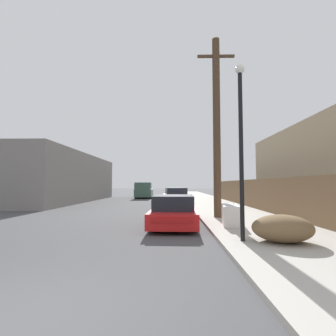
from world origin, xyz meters
TOP-DOWN VIEW (x-y plane):
  - sidewalk_curb at (5.30, 23.50)m, footprint 4.20×63.00m
  - discarded_fridge at (4.16, 7.32)m, footprint 0.84×1.75m
  - parked_sports_car_red at (1.97, 7.71)m, footprint 1.92×4.66m
  - car_parked_mid at (2.16, 17.88)m, footprint 2.13×4.62m
  - pickup_truck at (-1.56, 28.99)m, footprint 2.12×5.44m
  - utility_pole at (4.04, 9.51)m, footprint 1.80×0.35m
  - street_lamp at (3.83, 4.35)m, footprint 0.26×0.26m
  - brush_pile at (4.86, 4.24)m, footprint 1.60×1.44m
  - wooden_fence at (7.25, 15.57)m, footprint 0.08×30.56m
  - building_left_block at (-9.63, 22.59)m, footprint 7.00×18.45m
  - building_right_house at (12.62, 15.09)m, footprint 6.00×12.35m

SIDE VIEW (x-z plane):
  - sidewalk_curb at x=5.30m, z-range 0.00..0.12m
  - brush_pile at x=4.86m, z-range 0.12..0.84m
  - discarded_fridge at x=4.16m, z-range 0.11..0.88m
  - parked_sports_car_red at x=1.97m, z-range -0.05..1.18m
  - car_parked_mid at x=2.16m, z-range -0.05..1.36m
  - pickup_truck at x=-1.56m, z-range -0.01..1.87m
  - wooden_fence at x=7.25m, z-range 0.12..1.99m
  - building_left_block at x=-9.63m, z-range 0.00..4.57m
  - building_right_house at x=12.62m, z-range 0.00..5.46m
  - street_lamp at x=3.83m, z-range 0.50..5.45m
  - utility_pole at x=4.04m, z-range 0.20..8.86m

